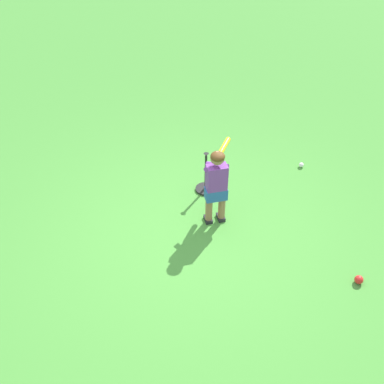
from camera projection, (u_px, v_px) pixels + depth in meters
name	position (u px, v px, depth m)	size (l,w,h in m)	color
ground_plane	(197.00, 234.00, 5.90)	(40.00, 40.00, 0.00)	#479338
child_batter	(217.00, 180.00, 5.69)	(0.76, 0.31, 1.08)	#232328
play_ball_center_lawn	(301.00, 165.00, 6.98)	(0.07, 0.07, 0.07)	white
play_ball_midfield	(359.00, 280.00, 5.25)	(0.10, 0.10, 0.10)	red
batting_tee	(206.00, 184.00, 6.51)	(0.28, 0.28, 0.62)	black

